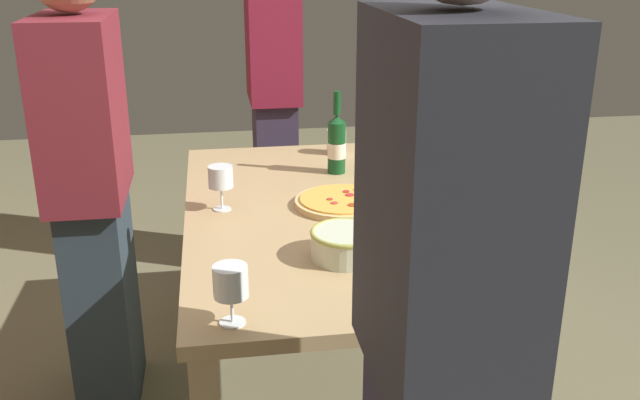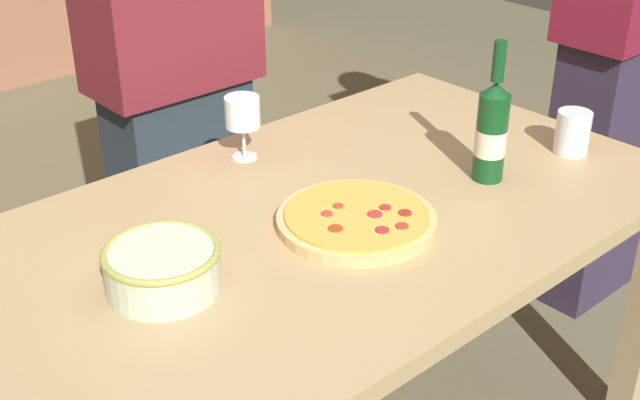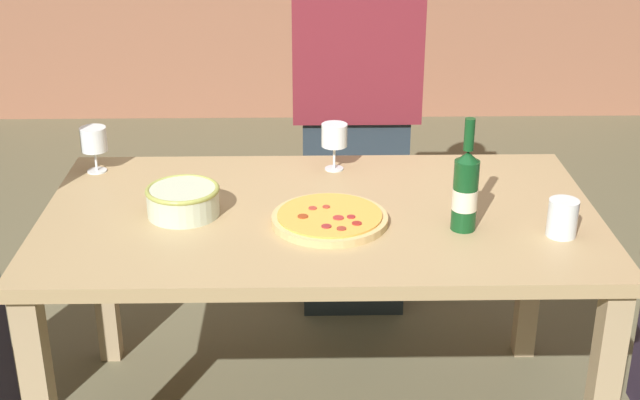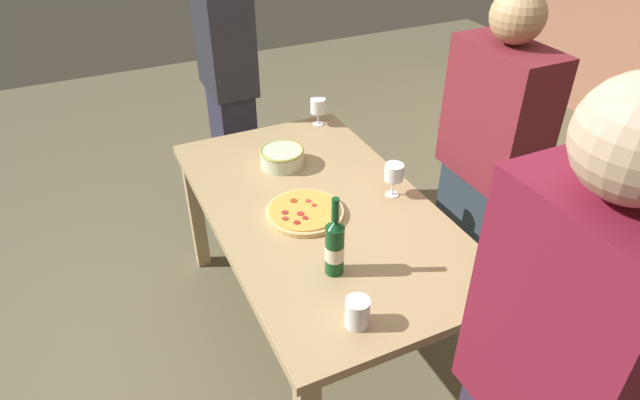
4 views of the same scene
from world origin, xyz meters
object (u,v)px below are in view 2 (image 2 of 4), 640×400
wine_glass_near_pizza (243,113)px  person_host (624,24)px  wine_bottle (492,130)px  serving_bowl (162,267)px  person_guest_left (174,79)px  cup_amber (573,132)px  dining_table (320,252)px  pizza (357,219)px

wine_glass_near_pizza → person_host: (1.16, -0.29, 0.05)m
wine_bottle → wine_glass_near_pizza: bearing=127.0°
serving_bowl → person_guest_left: person_guest_left is taller
serving_bowl → cup_amber: cup_amber is taller
wine_glass_near_pizza → serving_bowl: bearing=-142.3°
wine_glass_near_pizza → cup_amber: bearing=-39.7°
person_guest_left → dining_table: bearing=-0.0°
wine_glass_near_pizza → person_guest_left: bearing=78.0°
wine_bottle → cup_amber: size_ratio=3.09×
dining_table → pizza: 0.14m
wine_bottle → wine_glass_near_pizza: wine_bottle is taller
dining_table → person_guest_left: (0.14, 0.76, 0.15)m
serving_bowl → wine_bottle: size_ratio=0.66×
wine_glass_near_pizza → person_host: size_ratio=0.09×
person_host → person_guest_left: bearing=-35.9°
person_guest_left → pizza: bearing=2.7°
wine_bottle → person_host: bearing=11.5°
pizza → serving_bowl: 0.42m
wine_bottle → cup_amber: wine_bottle is taller
wine_glass_near_pizza → person_guest_left: (0.09, 0.43, -0.06)m
wine_bottle → person_host: 0.84m
serving_bowl → wine_glass_near_pizza: 0.56m
pizza → wine_bottle: size_ratio=1.02×
person_guest_left → wine_glass_near_pizza: bearing=-1.3°
cup_amber → person_guest_left: 1.06m
dining_table → pizza: pizza is taller
dining_table → wine_glass_near_pizza: size_ratio=10.47×
pizza → person_guest_left: person_guest_left is taller
person_guest_left → cup_amber: bearing=39.3°
cup_amber → person_host: person_host is taller
cup_amber → person_guest_left: person_guest_left is taller
dining_table → serving_bowl: serving_bowl is taller
dining_table → person_host: 1.24m
wine_glass_near_pizza → person_host: bearing=-13.9°
dining_table → person_guest_left: size_ratio=1.00×
pizza → wine_glass_near_pizza: bearing=86.3°
pizza → person_guest_left: (0.12, 0.84, 0.04)m
serving_bowl → wine_bottle: 0.79m
serving_bowl → person_host: 1.61m
wine_bottle → person_guest_left: size_ratio=0.20×
serving_bowl → wine_bottle: (0.78, -0.11, 0.07)m
wine_bottle → pizza: bearing=173.2°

